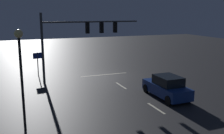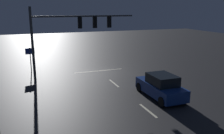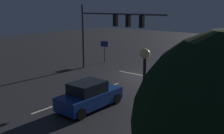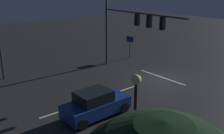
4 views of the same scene
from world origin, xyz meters
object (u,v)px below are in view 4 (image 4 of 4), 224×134
Objects in this scene: street_lamp_left_kerb at (135,103)px; car_approaching at (96,104)px; route_sign at (130,42)px; traffic_signal_assembly at (132,24)px.

car_approaching is at bearing -16.78° from street_lamp_left_kerb.
street_lamp_left_kerb is 1.83× the size of route_sign.
route_sign is (8.33, -10.83, 0.94)m from car_approaching.
route_sign reaches higher than car_approaching.
car_approaching is 13.70m from route_sign.
traffic_signal_assembly is 9.52m from car_approaching.
traffic_signal_assembly is 13.15m from street_lamp_left_kerb.
car_approaching is 1.82× the size of route_sign.
street_lamp_left_kerb is (-4.89, 1.48, 2.34)m from car_approaching.
route_sign is (13.22, -12.31, -1.40)m from street_lamp_left_kerb.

